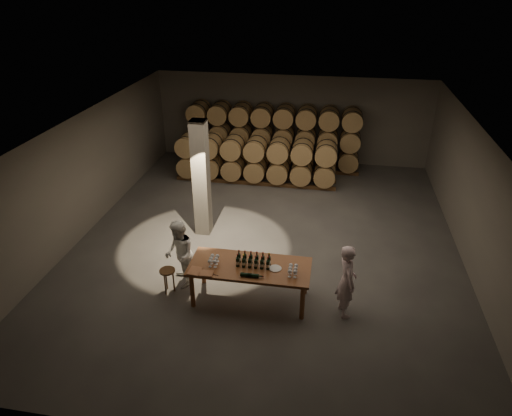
% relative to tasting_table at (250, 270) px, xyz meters
% --- Properties ---
extents(room, '(12.00, 12.00, 12.00)m').
position_rel_tasting_table_xyz_m(room, '(-1.80, 2.70, 0.80)').
color(room, '#4D4B48').
rests_on(room, ground).
extents(tasting_table, '(2.60, 1.10, 0.90)m').
position_rel_tasting_table_xyz_m(tasting_table, '(0.00, 0.00, 0.00)').
color(tasting_table, brown).
rests_on(tasting_table, ground).
extents(barrel_stack_back, '(6.26, 0.95, 2.31)m').
position_rel_tasting_table_xyz_m(barrel_stack_back, '(-0.57, 7.70, 0.40)').
color(barrel_stack_back, brown).
rests_on(barrel_stack_back, ground).
extents(barrel_stack_front, '(5.48, 0.95, 1.57)m').
position_rel_tasting_table_xyz_m(barrel_stack_front, '(-0.96, 6.30, 0.03)').
color(barrel_stack_front, brown).
rests_on(barrel_stack_front, ground).
extents(bottle_cluster, '(0.73, 0.23, 0.31)m').
position_rel_tasting_table_xyz_m(bottle_cluster, '(0.07, 0.01, 0.22)').
color(bottle_cluster, black).
rests_on(bottle_cluster, tasting_table).
extents(lying_bottles, '(0.48, 0.08, 0.08)m').
position_rel_tasting_table_xyz_m(lying_bottles, '(0.08, -0.39, 0.15)').
color(lying_bottles, black).
rests_on(lying_bottles, tasting_table).
extents(glass_cluster_left, '(0.20, 0.31, 0.18)m').
position_rel_tasting_table_xyz_m(glass_cluster_left, '(-0.77, -0.07, 0.23)').
color(glass_cluster_left, silver).
rests_on(glass_cluster_left, tasting_table).
extents(glass_cluster_right, '(0.20, 0.31, 0.18)m').
position_rel_tasting_table_xyz_m(glass_cluster_right, '(0.93, -0.14, 0.23)').
color(glass_cluster_right, silver).
rests_on(glass_cluster_right, tasting_table).
extents(plate, '(0.27, 0.27, 0.02)m').
position_rel_tasting_table_xyz_m(plate, '(0.55, -0.01, 0.11)').
color(plate, silver).
rests_on(plate, tasting_table).
extents(notebook_near, '(0.29, 0.24, 0.03)m').
position_rel_tasting_table_xyz_m(notebook_near, '(-0.84, -0.45, 0.12)').
color(notebook_near, '#9A5C38').
rests_on(notebook_near, tasting_table).
extents(notebook_corner, '(0.27, 0.33, 0.03)m').
position_rel_tasting_table_xyz_m(notebook_corner, '(-1.10, -0.40, 0.12)').
color(notebook_corner, '#9A5C38').
rests_on(notebook_corner, tasting_table).
extents(pen, '(0.13, 0.04, 0.01)m').
position_rel_tasting_table_xyz_m(pen, '(-0.64, -0.45, 0.11)').
color(pen, black).
rests_on(pen, tasting_table).
extents(stool, '(0.35, 0.35, 0.59)m').
position_rel_tasting_table_xyz_m(stool, '(-1.87, -0.03, -0.32)').
color(stool, brown).
rests_on(stool, ground).
extents(person_man, '(0.55, 0.70, 1.67)m').
position_rel_tasting_table_xyz_m(person_man, '(2.04, -0.09, 0.04)').
color(person_man, silver).
rests_on(person_man, ground).
extents(person_woman, '(0.91, 0.98, 1.63)m').
position_rel_tasting_table_xyz_m(person_woman, '(-1.67, 0.30, 0.02)').
color(person_woman, white).
rests_on(person_woman, ground).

